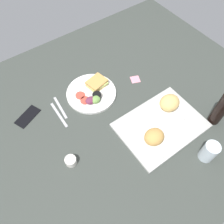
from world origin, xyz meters
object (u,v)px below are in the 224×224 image
(soda_bottle, at_px, (221,109))
(sticky_note, at_px, (135,79))
(cell_phone, at_px, (28,116))
(bread_plate_near, at_px, (169,105))
(plate_with_salad, at_px, (92,92))
(fork, at_px, (60,107))
(serving_tray, at_px, (161,125))
(drinking_glass, at_px, (209,152))
(bread_plate_far, at_px, (154,138))
(knife, at_px, (59,115))
(espresso_cup, at_px, (71,161))

(soda_bottle, distance_m, sticky_note, 0.52)
(cell_phone, distance_m, sticky_note, 0.68)
(bread_plate_near, distance_m, cell_phone, 0.79)
(plate_with_salad, distance_m, soda_bottle, 0.71)
(cell_phone, bearing_deg, fork, 140.47)
(serving_tray, xyz_separation_m, plate_with_salad, (0.18, -0.40, 0.01))
(bread_plate_near, xyz_separation_m, drinking_glass, (0.04, 0.31, 0.01))
(bread_plate_near, distance_m, fork, 0.62)
(bread_plate_far, height_order, knife, bread_plate_far)
(bread_plate_far, distance_m, soda_bottle, 0.38)
(serving_tray, relative_size, espresso_cup, 8.04)
(drinking_glass, height_order, sticky_note, drinking_glass)
(serving_tray, distance_m, bread_plate_near, 0.12)
(sticky_note, bearing_deg, bread_plate_near, 90.29)
(sticky_note, bearing_deg, espresso_cup, 21.95)
(plate_with_salad, relative_size, cell_phone, 2.06)
(soda_bottle, xyz_separation_m, sticky_note, (0.16, -0.49, -0.11))
(bread_plate_near, xyz_separation_m, sticky_note, (0.00, -0.29, -0.05))
(bread_plate_near, relative_size, sticky_note, 3.66)
(espresso_cup, bearing_deg, knife, -106.14)
(cell_phone, bearing_deg, plate_with_salad, 145.46)
(bread_plate_far, height_order, plate_with_salad, bread_plate_far)
(plate_with_salad, relative_size, sticky_note, 5.29)
(serving_tray, distance_m, fork, 0.58)
(espresso_cup, distance_m, cell_phone, 0.38)
(bread_plate_near, bearing_deg, serving_tray, 28.49)
(serving_tray, distance_m, plate_with_salad, 0.44)
(plate_with_salad, height_order, soda_bottle, soda_bottle)
(soda_bottle, relative_size, knife, 1.12)
(bread_plate_near, bearing_deg, bread_plate_far, 27.16)
(espresso_cup, bearing_deg, cell_phone, -80.07)
(cell_phone, bearing_deg, bread_plate_near, 124.16)
(plate_with_salad, distance_m, cell_phone, 0.39)
(bread_plate_near, distance_m, knife, 0.62)
(cell_phone, bearing_deg, sticky_note, 145.15)
(drinking_glass, distance_m, knife, 0.81)
(soda_bottle, bearing_deg, fork, -41.06)
(soda_bottle, distance_m, espresso_cup, 0.81)
(espresso_cup, bearing_deg, bread_plate_far, 159.15)
(drinking_glass, xyz_separation_m, cell_phone, (0.63, -0.74, -0.05))
(espresso_cup, relative_size, fork, 0.33)
(bread_plate_far, height_order, fork, bread_plate_far)
(bread_plate_far, distance_m, espresso_cup, 0.43)
(bread_plate_far, relative_size, soda_bottle, 0.92)
(bread_plate_far, relative_size, plate_with_salad, 0.66)
(serving_tray, height_order, cell_phone, serving_tray)
(soda_bottle, height_order, sticky_note, soda_bottle)
(soda_bottle, relative_size, sticky_note, 3.79)
(soda_bottle, xyz_separation_m, espresso_cup, (0.76, -0.24, -0.09))
(bread_plate_far, bearing_deg, soda_bottle, 165.93)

